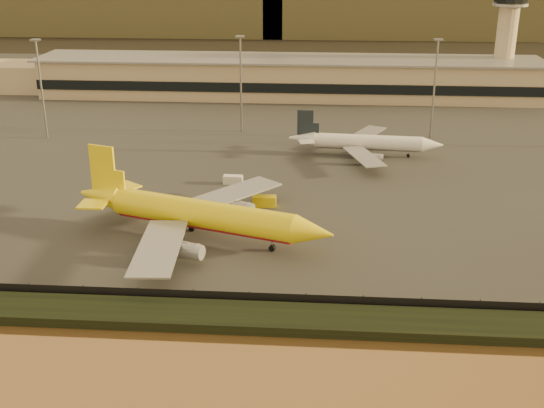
% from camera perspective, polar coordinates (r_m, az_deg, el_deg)
% --- Properties ---
extents(ground, '(900.00, 900.00, 0.00)m').
position_cam_1_polar(ground, '(109.62, -2.22, -5.20)').
color(ground, black).
rests_on(ground, ground).
extents(embankment, '(320.00, 7.00, 1.40)m').
position_cam_1_polar(embankment, '(94.48, -3.38, -9.42)').
color(embankment, black).
rests_on(embankment, ground).
extents(tarmac, '(320.00, 220.00, 0.20)m').
position_cam_1_polar(tarmac, '(198.83, 0.84, 7.13)').
color(tarmac, '#2D2D2D').
rests_on(tarmac, ground).
extents(perimeter_fence, '(300.00, 0.05, 2.20)m').
position_cam_1_polar(perimeter_fence, '(97.61, -3.08, -7.92)').
color(perimeter_fence, black).
rests_on(perimeter_fence, tarmac).
extents(terminal_building, '(202.00, 25.00, 12.60)m').
position_cam_1_polar(terminal_building, '(228.48, -2.38, 10.56)').
color(terminal_building, tan).
rests_on(terminal_building, tarmac).
extents(control_tower, '(11.20, 11.20, 35.50)m').
position_cam_1_polar(control_tower, '(237.32, 19.08, 13.63)').
color(control_tower, tan).
rests_on(control_tower, tarmac).
extents(apron_light_masts, '(152.20, 12.20, 25.40)m').
position_cam_1_polar(apron_light_masts, '(175.60, 5.43, 10.34)').
color(apron_light_masts, slate).
rests_on(apron_light_masts, tarmac).
extents(dhl_cargo_jet, '(47.68, 45.43, 14.58)m').
position_cam_1_polar(dhl_cargo_jet, '(117.93, -6.15, -0.90)').
color(dhl_cargo_jet, yellow).
rests_on(dhl_cargo_jet, tarmac).
extents(white_narrowbody_jet, '(36.75, 35.78, 10.56)m').
position_cam_1_polar(white_narrowbody_jet, '(165.01, 7.80, 5.11)').
color(white_narrowbody_jet, white).
rests_on(white_narrowbody_jet, tarmac).
extents(gse_vehicle_yellow, '(4.62, 2.15, 2.06)m').
position_cam_1_polar(gse_vehicle_yellow, '(132.58, -0.65, 0.25)').
color(gse_vehicle_yellow, yellow).
rests_on(gse_vehicle_yellow, tarmac).
extents(gse_vehicle_white, '(4.13, 1.97, 1.83)m').
position_cam_1_polar(gse_vehicle_white, '(144.94, -3.28, 2.04)').
color(gse_vehicle_white, white).
rests_on(gse_vehicle_white, tarmac).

